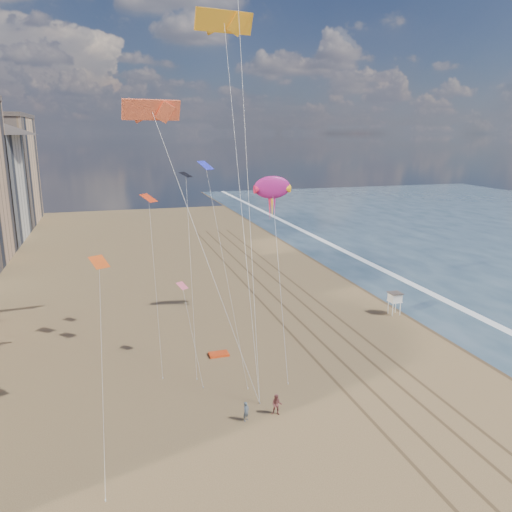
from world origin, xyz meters
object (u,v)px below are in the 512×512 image
at_px(show_kite, 272,188).
at_px(kite_flyer_a, 246,411).
at_px(lifeguard_stand, 395,298).
at_px(grounded_kite, 219,354).
at_px(kite_flyer_b, 277,405).

height_order(show_kite, kite_flyer_a, show_kite).
height_order(lifeguard_stand, kite_flyer_a, lifeguard_stand).
bearing_deg(kite_flyer_a, grounded_kite, 52.02).
xyz_separation_m(grounded_kite, show_kite, (8.96, 9.94, 15.84)).
bearing_deg(show_kite, kite_flyer_b, -107.07).
xyz_separation_m(lifeguard_stand, grounded_kite, (-23.82, -5.48, -2.10)).
relative_size(grounded_kite, kite_flyer_a, 1.26).
bearing_deg(kite_flyer_b, show_kite, 96.31).
relative_size(lifeguard_stand, kite_flyer_b, 1.61).
relative_size(lifeguard_stand, grounded_kite, 1.43).
distance_m(lifeguard_stand, show_kite, 20.73).
bearing_deg(lifeguard_stand, kite_flyer_b, -140.65).
bearing_deg(grounded_kite, kite_flyer_a, -92.91).
bearing_deg(kite_flyer_a, lifeguard_stand, 0.58).
distance_m(grounded_kite, show_kite, 20.73).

